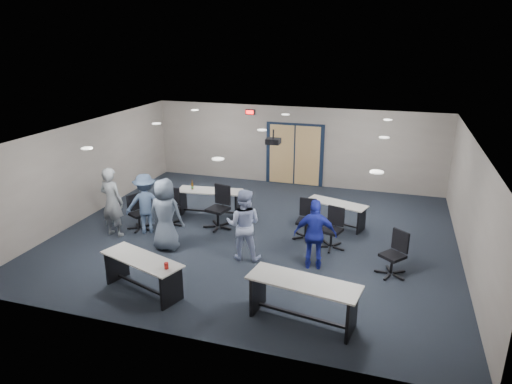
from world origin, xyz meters
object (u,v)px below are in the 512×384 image
(chair_back_d, at_px, (332,229))
(table_front_right, at_px, (303,294))
(chair_back_b, at_px, (218,208))
(chair_loose_right, at_px, (393,254))
(chair_back_a, at_px, (169,208))
(person_navy, at_px, (315,234))
(person_plaid, at_px, (166,215))
(table_back_right, at_px, (336,210))
(table_back_left, at_px, (210,198))
(table_front_left, at_px, (143,269))
(chair_back_c, at_px, (306,220))
(person_lightblue, at_px, (244,225))
(person_gray, at_px, (112,202))
(person_back, at_px, (146,204))
(chair_loose_left, at_px, (139,213))

(chair_back_d, bearing_deg, table_front_right, -73.52)
(chair_back_b, relative_size, chair_loose_right, 1.16)
(chair_back_a, distance_m, person_navy, 4.39)
(person_plaid, bearing_deg, table_back_right, -144.77)
(table_back_left, relative_size, chair_loose_right, 1.91)
(table_front_right, xyz_separation_m, table_back_left, (-3.64, 4.36, -0.04))
(table_front_left, bearing_deg, chair_back_b, 105.00)
(table_back_left, height_order, chair_back_d, table_back_left)
(table_front_right, distance_m, chair_back_a, 5.48)
(chair_back_a, bearing_deg, chair_back_c, 6.06)
(table_front_right, bearing_deg, person_plaid, 161.27)
(chair_loose_right, distance_m, person_lightblue, 3.34)
(table_front_right, height_order, chair_back_d, chair_back_d)
(chair_back_a, height_order, person_navy, person_navy)
(person_gray, relative_size, person_plaid, 1.03)
(table_front_right, relative_size, chair_back_b, 1.82)
(chair_back_c, distance_m, person_plaid, 3.50)
(table_front_right, bearing_deg, chair_loose_right, 65.35)
(chair_loose_right, height_order, person_back, person_back)
(chair_back_c, height_order, person_lightblue, person_lightblue)
(person_navy, bearing_deg, table_front_left, 24.11)
(chair_back_c, bearing_deg, chair_back_b, -178.94)
(table_front_right, relative_size, person_lightblue, 1.24)
(chair_back_b, bearing_deg, person_plaid, -101.38)
(table_back_left, bearing_deg, chair_loose_left, -139.37)
(person_gray, distance_m, person_plaid, 1.72)
(person_gray, height_order, person_back, person_gray)
(table_back_right, distance_m, person_lightblue, 3.15)
(person_gray, xyz_separation_m, person_back, (0.72, 0.42, -0.11))
(chair_loose_right, xyz_separation_m, person_back, (-6.23, 0.47, 0.30))
(table_back_right, xyz_separation_m, chair_back_d, (0.08, -1.44, 0.05))
(table_back_left, xyz_separation_m, chair_back_c, (2.98, -0.80, -0.01))
(table_back_left, xyz_separation_m, chair_loose_left, (-1.40, -1.54, -0.05))
(chair_back_a, relative_size, person_navy, 0.64)
(person_lightblue, bearing_deg, table_front_right, 125.23)
(table_front_right, bearing_deg, table_back_left, 138.88)
(table_front_right, bearing_deg, chair_back_b, 139.86)
(table_back_left, height_order, chair_loose_right, table_back_left)
(table_back_right, distance_m, person_plaid, 4.59)
(person_lightblue, bearing_deg, table_front_left, 47.51)
(chair_back_b, distance_m, person_gray, 2.72)
(table_back_right, relative_size, chair_loose_left, 1.85)
(table_front_right, bearing_deg, table_back_right, 99.46)
(table_back_right, height_order, chair_back_c, chair_back_c)
(person_gray, relative_size, person_lightblue, 1.08)
(table_front_right, xyz_separation_m, table_back_right, (-0.03, 4.62, -0.10))
(chair_back_b, distance_m, chair_back_d, 3.12)
(person_lightblue, bearing_deg, chair_back_a, -32.25)
(person_back, bearing_deg, table_back_left, -150.96)
(person_plaid, distance_m, person_back, 1.22)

